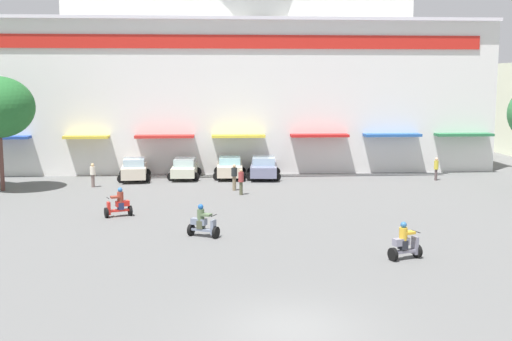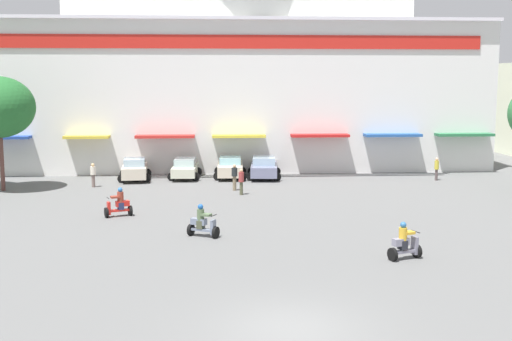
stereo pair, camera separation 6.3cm
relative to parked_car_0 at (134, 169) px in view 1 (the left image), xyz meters
The scene contains 13 objects.
ground_plane 16.58m from the parked_car_0, 62.82° to the right, with size 128.00×128.00×0.00m, color #5D5D5D.
colonial_building 13.98m from the parked_car_0, 48.34° to the left, with size 38.44×17.16×20.01m.
parked_car_0 is the anchor object (origin of this frame).
parked_car_1 3.52m from the parked_car_0, ahead, with size 2.36×4.14×1.42m.
parked_car_2 6.71m from the parked_car_0, ahead, with size 2.43×4.39×1.47m.
parked_car_3 9.08m from the parked_car_0, ahead, with size 2.65×4.36×1.51m.
scooter_rider_1 17.55m from the parked_car_0, 73.64° to the right, with size 1.48×1.11×1.48m.
scooter_rider_3 12.24m from the parked_car_0, 87.17° to the right, with size 1.46×0.97×1.51m.
scooter_rider_4 24.66m from the parked_car_0, 58.61° to the right, with size 1.40×0.94×1.51m.
pedestrian_0 8.33m from the parked_car_0, 35.33° to the right, with size 0.51×0.51×1.66m.
pedestrian_1 21.02m from the parked_car_0, ahead, with size 0.42×0.42×1.59m.
pedestrian_2 3.73m from the parked_car_0, 128.96° to the right, with size 0.43×0.43×1.57m.
pedestrian_3 9.60m from the parked_car_0, 41.84° to the right, with size 0.45×0.45×1.60m.
Camera 1 is at (-2.24, -17.35, 6.97)m, focal length 45.34 mm.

